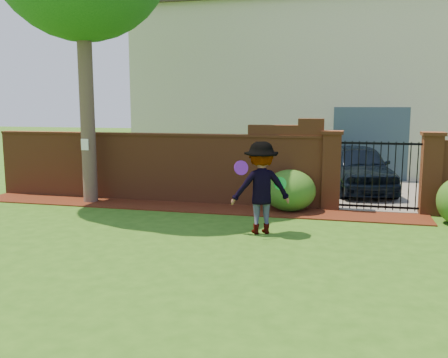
% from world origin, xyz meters
% --- Properties ---
extents(ground, '(80.00, 80.00, 0.01)m').
position_xyz_m(ground, '(0.00, 0.00, -0.01)').
color(ground, '#2C5A16').
rests_on(ground, ground).
extents(mulch_bed, '(11.10, 1.08, 0.03)m').
position_xyz_m(mulch_bed, '(-0.95, 3.34, 0.01)').
color(mulch_bed, '#3D160B').
rests_on(mulch_bed, ground).
extents(brick_wall, '(8.70, 0.31, 2.16)m').
position_xyz_m(brick_wall, '(-2.01, 4.00, 0.93)').
color(brick_wall, brown).
rests_on(brick_wall, ground).
extents(pillar_left, '(0.50, 0.50, 1.88)m').
position_xyz_m(pillar_left, '(2.40, 4.00, 0.96)').
color(pillar_left, brown).
rests_on(pillar_left, ground).
extents(pillar_right, '(0.50, 0.50, 1.88)m').
position_xyz_m(pillar_right, '(4.60, 4.00, 0.96)').
color(pillar_right, brown).
rests_on(pillar_right, ground).
extents(iron_gate, '(1.78, 0.03, 1.60)m').
position_xyz_m(iron_gate, '(3.50, 4.00, 0.85)').
color(iron_gate, black).
rests_on(iron_gate, ground).
extents(driveway, '(3.20, 8.00, 0.01)m').
position_xyz_m(driveway, '(3.50, 8.00, 0.01)').
color(driveway, slate).
rests_on(driveway, ground).
extents(house, '(12.40, 6.40, 6.30)m').
position_xyz_m(house, '(1.00, 12.00, 3.16)').
color(house, beige).
rests_on(house, ground).
extents(car, '(2.40, 4.24, 1.36)m').
position_xyz_m(car, '(3.12, 6.58, 0.68)').
color(car, black).
rests_on(car, ground).
extents(paper_notice, '(0.20, 0.01, 0.28)m').
position_xyz_m(paper_notice, '(-3.60, 3.21, 1.50)').
color(paper_notice, white).
rests_on(paper_notice, tree).
extents(shrub_left, '(1.20, 1.20, 0.98)m').
position_xyz_m(shrub_left, '(1.48, 3.57, 0.49)').
color(shrub_left, '#1D5419').
rests_on(shrub_left, ground).
extents(man, '(1.32, 1.04, 1.79)m').
position_xyz_m(man, '(1.15, 1.44, 0.89)').
color(man, gray).
rests_on(man, ground).
extents(frisbee_purple, '(0.28, 0.21, 0.27)m').
position_xyz_m(frisbee_purple, '(0.82, 1.10, 1.32)').
color(frisbee_purple, '#6E1BAB').
rests_on(frisbee_purple, man).
extents(frisbee_green, '(0.25, 0.17, 0.26)m').
position_xyz_m(frisbee_green, '(1.50, 1.55, 0.98)').
color(frisbee_green, green).
rests_on(frisbee_green, man).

